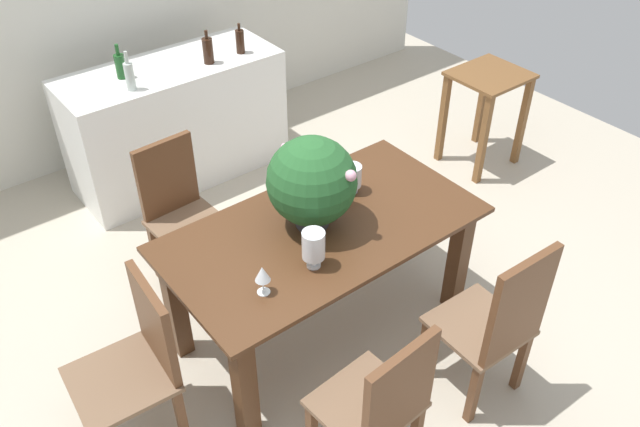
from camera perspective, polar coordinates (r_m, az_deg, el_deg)
name	(u,v)px	position (r m, az deg, el deg)	size (l,w,h in m)	color
ground_plane	(315,318)	(4.08, -0.47, -9.04)	(7.04, 7.04, 0.00)	#BCB29E
dining_table	(322,250)	(3.62, 0.21, -3.16)	(1.72, 0.92, 0.77)	#4C2D19
chair_far_left	(180,209)	(4.14, -12.03, 0.40)	(0.44, 0.49, 0.95)	brown
chair_head_end	(139,359)	(3.31, -15.46, -12.07)	(0.49, 0.48, 0.94)	brown
chair_near_right	(498,322)	(3.41, 15.20, -9.06)	(0.45, 0.45, 1.04)	brown
chair_near_left	(382,404)	(3.04, 5.38, -16.14)	(0.47, 0.44, 0.96)	brown
flower_centerpiece	(312,182)	(3.37, -0.73, 2.74)	(0.47, 0.47, 0.52)	#333338
crystal_vase_left	(351,177)	(3.72, 2.73, 3.22)	(0.12, 0.12, 0.17)	silver
crystal_vase_center_near	(313,246)	(3.19, -0.57, -2.81)	(0.12, 0.12, 0.21)	silver
wine_glass	(262,274)	(3.08, -5.01, -5.29)	(0.07, 0.07, 0.16)	silver
kitchen_counter	(177,122)	(5.17, -12.32, 7.75)	(1.61, 0.63, 0.93)	white
wine_bottle_clear	(120,66)	(4.82, -16.92, 12.17)	(0.07, 0.07, 0.24)	#194C1E
wine_bottle_amber	(208,50)	(4.90, -9.69, 13.77)	(0.08, 0.08, 0.24)	black
wine_bottle_dark	(130,76)	(4.63, -16.17, 11.41)	(0.06, 0.06, 0.27)	#B2BFB7
wine_bottle_tall	(240,41)	(5.03, -6.95, 14.61)	(0.06, 0.06, 0.22)	black
side_table	(486,99)	(5.32, 14.21, 9.58)	(0.54, 0.50, 0.78)	brown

